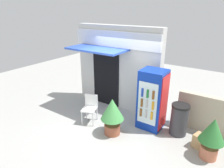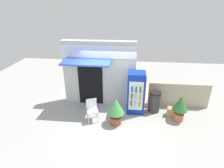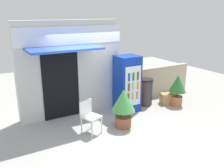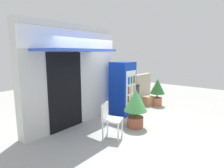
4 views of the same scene
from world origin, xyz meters
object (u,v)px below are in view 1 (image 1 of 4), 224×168
at_px(plastic_chair, 90,106).
at_px(potted_plant_curbside, 212,135).
at_px(trash_bin, 179,119).
at_px(potted_plant_near_shop, 112,113).
at_px(drink_cooler, 152,100).
at_px(cardboard_box, 201,142).

distance_m(plastic_chair, potted_plant_curbside, 3.44).
bearing_deg(trash_bin, potted_plant_near_shop, -146.14).
bearing_deg(plastic_chair, potted_plant_near_shop, -10.41).
relative_size(drink_cooler, potted_plant_curbside, 1.67).
relative_size(drink_cooler, plastic_chair, 2.05).
relative_size(plastic_chair, potted_plant_near_shop, 0.80).
distance_m(plastic_chair, cardboard_box, 3.26).
relative_size(drink_cooler, cardboard_box, 4.88).
bearing_deg(cardboard_box, potted_plant_curbside, -51.00).
height_order(plastic_chair, trash_bin, trash_bin).
xyz_separation_m(drink_cooler, potted_plant_curbside, (1.71, -0.49, -0.24)).
xyz_separation_m(drink_cooler, trash_bin, (0.80, 0.09, -0.43)).
relative_size(potted_plant_curbside, trash_bin, 1.17).
height_order(drink_cooler, plastic_chair, drink_cooler).
height_order(plastic_chair, cardboard_box, plastic_chair).
xyz_separation_m(potted_plant_near_shop, potted_plant_curbside, (2.47, 0.47, -0.01)).
bearing_deg(cardboard_box, plastic_chair, -169.84).
height_order(drink_cooler, potted_plant_near_shop, drink_cooler).
bearing_deg(potted_plant_near_shop, cardboard_box, 18.40).
xyz_separation_m(drink_cooler, plastic_chair, (-1.71, -0.79, -0.38)).
distance_m(drink_cooler, plastic_chair, 1.92).
relative_size(plastic_chair, trash_bin, 0.95).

